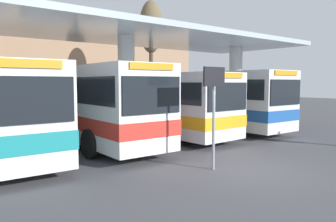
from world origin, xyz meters
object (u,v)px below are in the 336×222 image
at_px(transit_bus_center_bay, 82,101).
at_px(info_sign_platform, 214,97).
at_px(transit_bus_far_right_bay, 201,97).
at_px(transit_bus_right_bay, 151,101).
at_px(poplar_tree_behind_right, 151,29).

distance_m(transit_bus_center_bay, info_sign_platform, 7.42).
relative_size(transit_bus_center_bay, transit_bus_far_right_bay, 0.98).
bearing_deg(transit_bus_center_bay, transit_bus_far_right_bay, -177.33).
bearing_deg(transit_bus_right_bay, poplar_tree_behind_right, -126.97).
xyz_separation_m(transit_bus_far_right_bay, poplar_tree_behind_right, (2.33, 8.55, 5.48)).
xyz_separation_m(info_sign_platform, poplar_tree_behind_right, (9.12, 16.06, 5.05)).
distance_m(transit_bus_center_bay, transit_bus_right_bay, 3.77).
xyz_separation_m(transit_bus_center_bay, transit_bus_right_bay, (3.76, -0.25, -0.13)).
xyz_separation_m(transit_bus_center_bay, poplar_tree_behind_right, (10.23, 8.73, 5.43)).
relative_size(transit_bus_center_bay, info_sign_platform, 3.61).
bearing_deg(poplar_tree_behind_right, info_sign_platform, -119.59).
relative_size(transit_bus_right_bay, transit_bus_far_right_bay, 0.89).
bearing_deg(poplar_tree_behind_right, transit_bus_center_bay, -139.50).
bearing_deg(info_sign_platform, transit_bus_center_bay, 98.63).
height_order(transit_bus_center_bay, info_sign_platform, transit_bus_center_bay).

